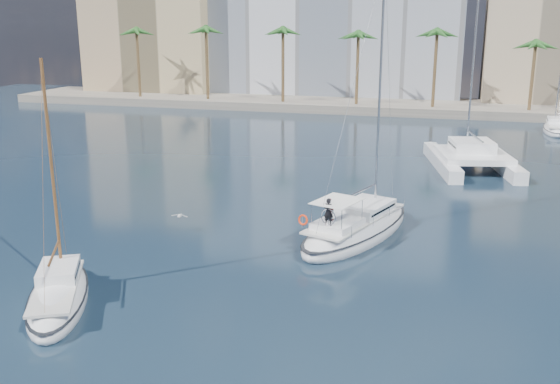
% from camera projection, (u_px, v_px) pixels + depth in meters
% --- Properties ---
extents(ground, '(160.00, 160.00, 0.00)m').
position_uv_depth(ground, '(288.00, 252.00, 35.26)').
color(ground, black).
rests_on(ground, ground).
extents(quay, '(120.00, 14.00, 1.20)m').
position_uv_depth(quay, '(396.00, 106.00, 91.72)').
color(quay, gray).
rests_on(quay, ground).
extents(building_modern, '(42.00, 16.00, 28.00)m').
position_uv_depth(building_modern, '(333.00, 13.00, 102.47)').
color(building_modern, silver).
rests_on(building_modern, ground).
extents(building_tan_left, '(22.00, 14.00, 22.00)m').
position_uv_depth(building_tan_left, '(158.00, 31.00, 107.43)').
color(building_tan_left, tan).
rests_on(building_tan_left, ground).
extents(building_beige, '(20.00, 14.00, 20.00)m').
position_uv_depth(building_beige, '(556.00, 40.00, 91.81)').
color(building_beige, beige).
rests_on(building_beige, ground).
extents(palm_left, '(3.60, 3.60, 12.30)m').
position_uv_depth(palm_left, '(170.00, 38.00, 94.38)').
color(palm_left, brown).
rests_on(palm_left, ground).
extents(palm_centre, '(3.60, 3.60, 12.30)m').
position_uv_depth(palm_centre, '(396.00, 39.00, 85.45)').
color(palm_centre, brown).
rests_on(palm_centre, ground).
extents(main_sloop, '(7.10, 11.95, 16.91)m').
position_uv_depth(main_sloop, '(357.00, 228.00, 37.63)').
color(main_sloop, white).
rests_on(main_sloop, ground).
extents(small_sloop, '(6.02, 8.42, 11.71)m').
position_uv_depth(small_sloop, '(58.00, 296.00, 28.56)').
color(small_sloop, white).
rests_on(small_sloop, ground).
extents(catamaran, '(8.80, 13.60, 18.24)m').
position_uv_depth(catamaran, '(471.00, 155.00, 55.13)').
color(catamaran, white).
rests_on(catamaran, ground).
extents(seagull, '(1.09, 0.47, 0.20)m').
position_uv_depth(seagull, '(180.00, 216.00, 38.28)').
color(seagull, silver).
rests_on(seagull, ground).
extents(moored_yacht_a, '(3.37, 9.52, 11.90)m').
position_uv_depth(moored_yacht_a, '(555.00, 132.00, 73.63)').
color(moored_yacht_a, white).
rests_on(moored_yacht_a, ground).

